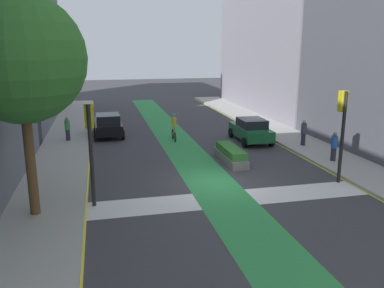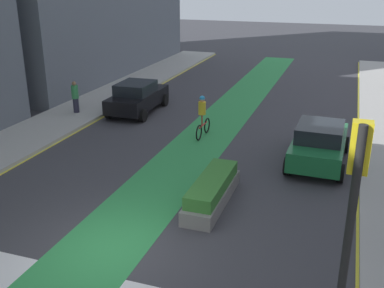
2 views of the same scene
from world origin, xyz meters
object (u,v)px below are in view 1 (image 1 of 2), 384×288
object	(u,v)px
pedestrian_sidewalk_right_b	(304,132)
car_green_right_far	(251,130)
traffic_signal_near_left	(90,135)
cyclist_in_lane	(174,127)
pedestrian_sidewalk_left_a	(67,129)
street_tree_near	(20,59)
car_black_left_far	(108,125)
pedestrian_sidewalk_right_a	(334,146)
median_planter	(231,155)
traffic_signal_near_right	(342,119)

from	to	relation	value
pedestrian_sidewalk_right_b	car_green_right_far	bearing A→B (deg)	139.67
traffic_signal_near_left	cyclist_in_lane	world-z (taller)	traffic_signal_near_left
pedestrian_sidewalk_left_a	pedestrian_sidewalk_right_b	bearing A→B (deg)	-17.95
cyclist_in_lane	street_tree_near	size ratio (longest dim) A/B	0.23
pedestrian_sidewalk_right_b	street_tree_near	bearing A→B (deg)	-153.73
cyclist_in_lane	car_black_left_far	bearing A→B (deg)	149.13
pedestrian_sidewalk_right_a	pedestrian_sidewalk_right_b	size ratio (longest dim) A/B	0.99
traffic_signal_near_left	pedestrian_sidewalk_right_b	bearing A→B (deg)	27.32
street_tree_near	median_planter	distance (m)	12.14
street_tree_near	pedestrian_sidewalk_right_b	bearing A→B (deg)	26.27
traffic_signal_near_right	pedestrian_sidewalk_left_a	distance (m)	17.13
car_black_left_far	pedestrian_sidewalk_right_b	xyz separation A→B (m)	(11.89, -6.20, 0.17)
car_green_right_far	street_tree_near	bearing A→B (deg)	-141.95
traffic_signal_near_right	median_planter	world-z (taller)	traffic_signal_near_right
street_tree_near	median_planter	size ratio (longest dim) A/B	2.33
pedestrian_sidewalk_right_a	street_tree_near	size ratio (longest dim) A/B	0.20
car_black_left_far	pedestrian_sidewalk_right_b	bearing A→B (deg)	-27.56
traffic_signal_near_right	median_planter	bearing A→B (deg)	132.29
cyclist_in_lane	pedestrian_sidewalk_left_a	world-z (taller)	cyclist_in_lane
pedestrian_sidewalk_right_a	traffic_signal_near_left	bearing A→B (deg)	-166.53
car_black_left_far	cyclist_in_lane	bearing A→B (deg)	-30.87
traffic_signal_near_left	median_planter	bearing A→B (deg)	31.82
pedestrian_sidewalk_right_b	street_tree_near	size ratio (longest dim) A/B	0.20
car_green_right_far	pedestrian_sidewalk_right_b	bearing A→B (deg)	-40.33
traffic_signal_near_left	car_green_right_far	world-z (taller)	traffic_signal_near_left
median_planter	traffic_signal_near_left	bearing A→B (deg)	-148.18
traffic_signal_near_left	cyclist_in_lane	size ratio (longest dim) A/B	2.22
pedestrian_sidewalk_right_a	pedestrian_sidewalk_left_a	distance (m)	16.64
traffic_signal_near_right	median_planter	size ratio (longest dim) A/B	1.26
traffic_signal_near_left	street_tree_near	bearing A→B (deg)	-160.46
car_green_right_far	car_black_left_far	bearing A→B (deg)	156.82
traffic_signal_near_left	pedestrian_sidewalk_right_a	bearing A→B (deg)	13.47
street_tree_near	pedestrian_sidewalk_left_a	bearing A→B (deg)	88.14
car_green_right_far	pedestrian_sidewalk_right_b	distance (m)	3.48
cyclist_in_lane	street_tree_near	xyz separation A→B (m)	(-7.34, -11.02, 4.86)
cyclist_in_lane	median_planter	bearing A→B (deg)	-69.49
pedestrian_sidewalk_right_b	median_planter	bearing A→B (deg)	-159.33
car_black_left_far	pedestrian_sidewalk_right_b	distance (m)	13.41
traffic_signal_near_left	traffic_signal_near_right	bearing A→B (deg)	1.54
traffic_signal_near_left	street_tree_near	size ratio (longest dim) A/B	0.52
car_green_right_far	cyclist_in_lane	distance (m)	5.15
car_green_right_far	cyclist_in_lane	world-z (taller)	cyclist_in_lane
traffic_signal_near_right	car_black_left_far	distance (m)	16.35
car_green_right_far	pedestrian_sidewalk_right_b	world-z (taller)	pedestrian_sidewalk_right_b
traffic_signal_near_right	pedestrian_sidewalk_right_b	bearing A→B (deg)	75.76
car_black_left_far	median_planter	bearing A→B (deg)	-52.18
traffic_signal_near_left	pedestrian_sidewalk_left_a	bearing A→B (deg)	98.73
traffic_signal_near_right	car_green_right_far	xyz separation A→B (m)	(-1.04, 8.56, -2.21)
traffic_signal_near_right	car_black_left_far	bearing A→B (deg)	129.41
car_black_left_far	cyclist_in_lane	distance (m)	4.99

